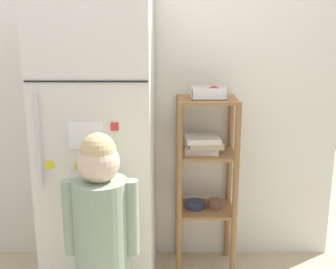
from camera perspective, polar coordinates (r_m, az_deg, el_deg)
name	(u,v)px	position (r m, az deg, el deg)	size (l,w,h in m)	color
kitchen_wall_back	(146,93)	(2.76, -3.02, 5.66)	(2.53, 0.03, 2.29)	silver
refrigerator	(100,144)	(2.49, -9.18, -1.30)	(0.62, 0.69, 1.79)	silver
child_standing	(101,223)	(2.03, -9.05, -11.77)	(0.35, 0.26, 1.10)	#385535
pantry_shelf_unit	(205,167)	(2.67, 5.03, -4.46)	(0.38, 0.33, 1.14)	olive
fruit_bin	(211,94)	(2.55, 5.82, 5.55)	(0.21, 0.16, 0.08)	white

